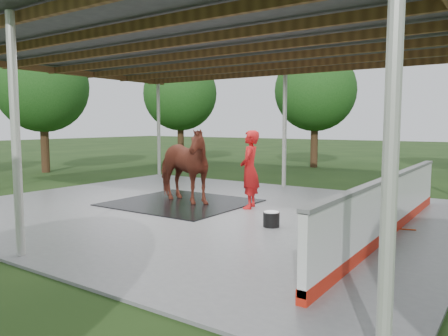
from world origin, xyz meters
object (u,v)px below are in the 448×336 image
Objects in this scene: horse at (180,166)px; handler at (250,169)px; wash_bucket at (271,219)px; dasher_board at (390,207)px.

handler is at bearing -63.81° from horse.
wash_bucket is (3.30, -1.03, -0.85)m from horse.
dasher_board is at bearing -80.76° from horse.
dasher_board is 3.71m from handler.
horse is 3.56m from wash_bucket.
horse is 1.19× the size of handler.
horse reaches higher than dasher_board.
handler is 2.20m from wash_bucket.
horse is at bearing -96.74° from handler.
dasher_board is 5.52m from horse.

